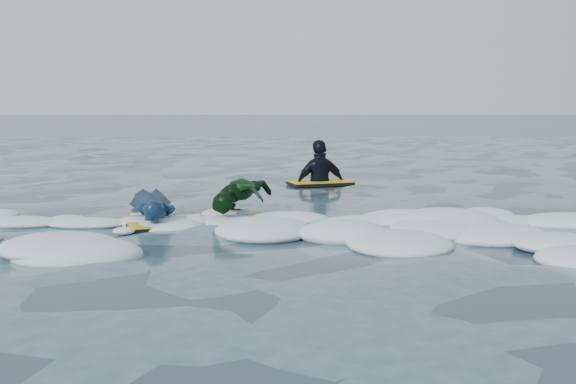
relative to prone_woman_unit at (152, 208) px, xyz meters
The scene contains 5 objects.
ground 1.79m from the prone_woman_unit, 58.88° to the right, with size 120.00×120.00×0.00m, color #162536.
foam_band 1.06m from the prone_woman_unit, 28.10° to the right, with size 12.00×3.10×0.30m, color silver, non-canonical shape.
prone_woman_unit is the anchor object (origin of this frame).
prone_child_unit 1.14m from the prone_woman_unit, 16.57° to the left, with size 1.00×1.44×0.52m.
waiting_rider_unit 4.52m from the prone_woman_unit, 59.97° to the left, with size 1.24×0.91×1.66m.
Camera 1 is at (0.74, -7.25, 1.54)m, focal length 45.00 mm.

